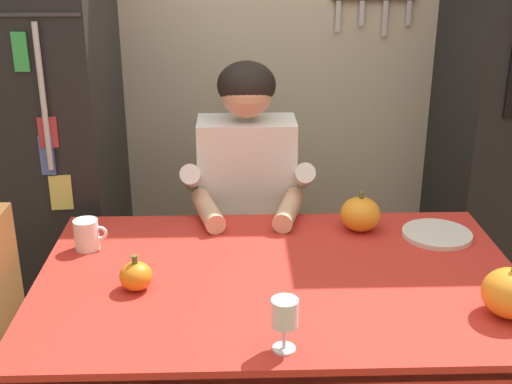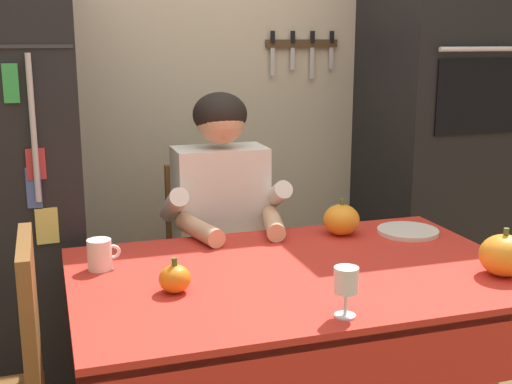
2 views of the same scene
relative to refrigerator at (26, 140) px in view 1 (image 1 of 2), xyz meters
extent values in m
cube|color=beige|center=(1.00, 0.39, 0.40)|extent=(3.70, 0.10, 2.60)
cube|color=silver|center=(1.27, 0.32, 0.43)|extent=(0.02, 0.01, 0.13)
cube|color=silver|center=(1.37, 0.32, 0.45)|extent=(0.02, 0.01, 0.10)
cube|color=silver|center=(1.47, 0.32, 0.42)|extent=(0.02, 0.01, 0.15)
cube|color=silver|center=(1.57, 0.32, 0.45)|extent=(0.02, 0.01, 0.10)
cube|color=black|center=(0.00, 0.00, 0.00)|extent=(0.68, 0.68, 1.80)
cylinder|color=silver|center=(0.19, -0.36, 0.25)|extent=(0.02, 0.02, 0.50)
cube|color=#E5D666|center=(0.21, -0.35, -0.09)|extent=(0.08, 0.01, 0.13)
cube|color=green|center=(0.13, -0.35, 0.40)|extent=(0.05, 0.01, 0.13)
cube|color=#B73338|center=(0.19, -0.35, 0.13)|extent=(0.06, 0.01, 0.11)
cube|color=#4C66B7|center=(0.17, -0.35, 0.05)|extent=(0.05, 0.01, 0.14)
cylinder|color=#9E6B33|center=(0.31, -0.47, -0.55)|extent=(0.06, 0.06, 0.70)
cylinder|color=#9E6B33|center=(1.59, -0.47, -0.55)|extent=(0.06, 0.06, 0.70)
cube|color=red|center=(0.95, -0.86, -0.18)|extent=(1.40, 0.90, 0.04)
cube|color=brown|center=(0.87, -0.17, -0.47)|extent=(0.40, 0.40, 0.04)
cube|color=brown|center=(0.87, 0.01, -0.21)|extent=(0.36, 0.04, 0.48)
cylinder|color=brown|center=(0.70, -0.34, -0.69)|extent=(0.04, 0.04, 0.41)
cylinder|color=brown|center=(0.70, 0.00, -0.69)|extent=(0.04, 0.04, 0.41)
cylinder|color=brown|center=(1.04, -0.34, -0.69)|extent=(0.04, 0.04, 0.41)
cylinder|color=brown|center=(1.04, 0.00, -0.69)|extent=(0.04, 0.04, 0.41)
cylinder|color=#38384C|center=(0.77, -0.49, -0.67)|extent=(0.09, 0.09, 0.38)
cylinder|color=#38384C|center=(0.97, -0.49, -0.67)|extent=(0.09, 0.09, 0.38)
cube|color=#38384C|center=(0.78, -0.33, -0.40)|extent=(0.12, 0.40, 0.11)
cube|color=#38384C|center=(0.96, -0.33, -0.40)|extent=(0.12, 0.40, 0.11)
cube|color=white|center=(0.87, -0.21, -0.11)|extent=(0.36, 0.20, 0.48)
cylinder|color=white|center=(0.67, -0.28, -0.07)|extent=(0.07, 0.26, 0.18)
cylinder|color=white|center=(1.07, -0.28, -0.07)|extent=(0.07, 0.26, 0.18)
cylinder|color=#D8A884|center=(0.73, -0.45, -0.13)|extent=(0.13, 0.27, 0.07)
cylinder|color=#D8A884|center=(1.01, -0.45, -0.13)|extent=(0.13, 0.27, 0.07)
sphere|color=#D8A884|center=(0.87, -0.23, 0.24)|extent=(0.19, 0.19, 0.19)
ellipsoid|color=black|center=(0.87, -0.22, 0.26)|extent=(0.21, 0.21, 0.17)
cylinder|color=white|center=(0.36, -0.66, -0.11)|extent=(0.08, 0.08, 0.10)
torus|color=white|center=(0.40, -0.66, -0.11)|extent=(0.05, 0.01, 0.05)
cylinder|color=white|center=(0.94, -1.23, -0.16)|extent=(0.06, 0.06, 0.01)
cylinder|color=white|center=(0.94, -1.23, -0.12)|extent=(0.01, 0.01, 0.06)
cylinder|color=white|center=(0.94, -1.23, -0.06)|extent=(0.07, 0.07, 0.07)
ellipsoid|color=orange|center=(1.24, -0.55, -0.10)|extent=(0.13, 0.13, 0.11)
cylinder|color=#4C6023|center=(1.24, -0.55, -0.04)|extent=(0.02, 0.02, 0.02)
ellipsoid|color=orange|center=(1.53, -1.09, -0.10)|extent=(0.15, 0.15, 0.13)
ellipsoid|color=orange|center=(0.55, -0.93, -0.12)|extent=(0.09, 0.09, 0.08)
cylinder|color=#4C6023|center=(0.55, -0.93, -0.07)|extent=(0.02, 0.02, 0.02)
cylinder|color=silver|center=(1.48, -0.61, -0.15)|extent=(0.23, 0.23, 0.02)
camera|label=1|loc=(0.82, -2.58, 0.77)|focal=47.16mm
camera|label=2|loc=(0.22, -2.71, 0.55)|focal=46.97mm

